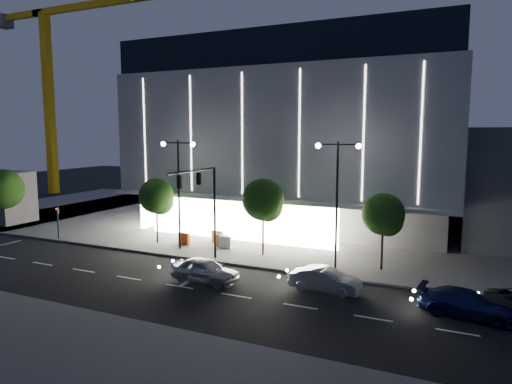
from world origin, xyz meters
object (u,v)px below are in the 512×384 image
at_px(street_lamp_west, 179,178).
at_px(ped_signal_far, 58,220).
at_px(street_lamp_east, 337,186).
at_px(tree_mid, 263,202).
at_px(tower_crane, 52,62).
at_px(barrier_d, 225,242).
at_px(car_third, 467,303).
at_px(barrier_b, 217,236).
at_px(barrier_c, 222,240).
at_px(barrier_a, 184,239).
at_px(car_second, 325,280).
at_px(tree_right, 384,216).
at_px(tree_left, 157,198).
at_px(traffic_mast, 204,197).
at_px(car_lead, 205,270).

height_order(street_lamp_west, ped_signal_far, street_lamp_west).
bearing_deg(street_lamp_east, tree_mid, 170.31).
distance_m(tower_crane, barrier_d, 50.06).
bearing_deg(tree_mid, car_third, -23.37).
distance_m(barrier_b, barrier_c, 1.60).
relative_size(street_lamp_west, barrier_a, 8.18).
xyz_separation_m(street_lamp_west, car_third, (21.38, -5.18, -5.25)).
bearing_deg(barrier_d, ped_signal_far, -168.64).
bearing_deg(car_third, tower_crane, 72.72).
xyz_separation_m(car_third, barrier_b, (-19.71, 8.45, -0.05)).
height_order(tower_crane, tree_mid, tower_crane).
bearing_deg(car_second, barrier_c, 61.89).
relative_size(barrier_c, barrier_d, 1.00).
height_order(tree_right, car_third, tree_right).
relative_size(tree_right, barrier_c, 5.01).
height_order(street_lamp_west, barrier_b, street_lamp_west).
relative_size(ped_signal_far, car_third, 0.62).
relative_size(street_lamp_east, barrier_c, 8.18).
bearing_deg(barrier_c, tree_left, -161.04).
distance_m(street_lamp_west, street_lamp_east, 13.00).
relative_size(street_lamp_west, barrier_b, 8.18).
xyz_separation_m(traffic_mast, street_lamp_west, (-4.00, 2.66, 0.93)).
bearing_deg(barrier_a, ped_signal_far, -156.13).
bearing_deg(car_second, barrier_d, 62.21).
bearing_deg(car_second, tree_left, 74.82).
relative_size(tree_right, barrier_b, 5.01).
height_order(street_lamp_west, tree_right, street_lamp_west).
height_order(street_lamp_east, barrier_d, street_lamp_east).
bearing_deg(tree_right, car_lead, -144.66).
bearing_deg(street_lamp_west, tree_right, 3.64).
bearing_deg(car_third, street_lamp_east, 65.61).
xyz_separation_m(car_lead, barrier_a, (-6.50, 7.42, -0.13)).
relative_size(tree_left, barrier_a, 5.20).
bearing_deg(tower_crane, traffic_mast, -30.47).
distance_m(traffic_mast, barrier_b, 7.73).
bearing_deg(barrier_b, tower_crane, 158.00).
distance_m(ped_signal_far, car_third, 33.60).
bearing_deg(traffic_mast, tower_crane, 149.53).
relative_size(tree_mid, car_third, 1.27).
distance_m(ped_signal_far, tree_mid, 19.35).
height_order(tree_left, barrier_d, tree_left).
xyz_separation_m(traffic_mast, ped_signal_far, (-16.00, 1.16, -3.14)).
bearing_deg(barrier_d, tree_mid, -10.35).
bearing_deg(car_third, barrier_c, 76.02).
bearing_deg(car_second, street_lamp_east, 10.75).
height_order(car_third, barrier_c, car_third).
relative_size(traffic_mast, barrier_b, 6.43).
bearing_deg(barrier_d, street_lamp_east, -10.17).
distance_m(tree_left, barrier_b, 6.17).
distance_m(traffic_mast, car_second, 10.68).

